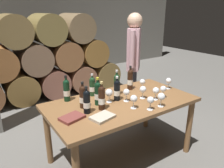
{
  "coord_description": "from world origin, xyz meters",
  "views": [
    {
      "loc": [
        -1.36,
        -1.82,
        1.75
      ],
      "look_at": [
        0.0,
        0.2,
        0.91
      ],
      "focal_mm": 34.45,
      "sensor_mm": 36.0,
      "label": 1
    }
  ],
  "objects_px": {
    "wine_bottle_2": "(117,90)",
    "wine_glass_9": "(150,101)",
    "wine_bottle_4": "(87,102)",
    "wine_glass_3": "(169,81)",
    "wine_bottle_8": "(67,90)",
    "tasting_notebook": "(103,117)",
    "dining_table": "(122,108)",
    "wine_bottle_5": "(117,84)",
    "wine_glass_0": "(163,89)",
    "wine_bottle_1": "(92,86)",
    "wine_bottle_0": "(98,93)",
    "wine_glass_5": "(156,91)",
    "wine_glass_4": "(143,90)",
    "wine_bottle_6": "(83,97)",
    "sommelier_presenting": "(134,57)",
    "wine_bottle_7": "(102,98)",
    "wine_glass_2": "(109,93)",
    "wine_glass_7": "(161,97)",
    "wine_glass_8": "(134,99)",
    "wine_bottle_3": "(130,79)",
    "wine_glass_6": "(126,93)",
    "wine_glass_1": "(142,82)",
    "leather_ledger": "(72,118)"
  },
  "relations": [
    {
      "from": "wine_bottle_5",
      "to": "wine_glass_0",
      "type": "height_order",
      "value": "wine_bottle_5"
    },
    {
      "from": "wine_glass_2",
      "to": "wine_glass_7",
      "type": "bearing_deg",
      "value": -45.27
    },
    {
      "from": "wine_bottle_8",
      "to": "tasting_notebook",
      "type": "relative_size",
      "value": 1.38
    },
    {
      "from": "wine_bottle_2",
      "to": "wine_bottle_4",
      "type": "xyz_separation_m",
      "value": [
        -0.44,
        -0.1,
        -0.0
      ]
    },
    {
      "from": "wine_bottle_6",
      "to": "sommelier_presenting",
      "type": "relative_size",
      "value": 0.17
    },
    {
      "from": "dining_table",
      "to": "wine_bottle_5",
      "type": "xyz_separation_m",
      "value": [
        0.07,
        0.19,
        0.23
      ]
    },
    {
      "from": "wine_bottle_3",
      "to": "wine_glass_1",
      "type": "relative_size",
      "value": 2.14
    },
    {
      "from": "wine_bottle_1",
      "to": "wine_bottle_2",
      "type": "distance_m",
      "value": 0.33
    },
    {
      "from": "wine_glass_0",
      "to": "wine_glass_5",
      "type": "relative_size",
      "value": 0.97
    },
    {
      "from": "wine_bottle_2",
      "to": "wine_glass_7",
      "type": "height_order",
      "value": "wine_bottle_2"
    },
    {
      "from": "wine_glass_0",
      "to": "wine_glass_9",
      "type": "distance_m",
      "value": 0.39
    },
    {
      "from": "wine_bottle_0",
      "to": "wine_bottle_4",
      "type": "relative_size",
      "value": 1.09
    },
    {
      "from": "wine_glass_0",
      "to": "wine_glass_2",
      "type": "distance_m",
      "value": 0.65
    },
    {
      "from": "wine_bottle_1",
      "to": "wine_glass_8",
      "type": "xyz_separation_m",
      "value": [
        0.18,
        -0.56,
        -0.01
      ]
    },
    {
      "from": "wine_bottle_4",
      "to": "wine_glass_3",
      "type": "height_order",
      "value": "wine_bottle_4"
    },
    {
      "from": "wine_glass_4",
      "to": "wine_glass_9",
      "type": "relative_size",
      "value": 1.03
    },
    {
      "from": "wine_bottle_2",
      "to": "wine_glass_3",
      "type": "bearing_deg",
      "value": -4.85
    },
    {
      "from": "wine_bottle_2",
      "to": "dining_table",
      "type": "bearing_deg",
      "value": -63.73
    },
    {
      "from": "wine_glass_6",
      "to": "wine_glass_5",
      "type": "bearing_deg",
      "value": -26.43
    },
    {
      "from": "wine_bottle_6",
      "to": "wine_glass_2",
      "type": "xyz_separation_m",
      "value": [
        0.3,
        -0.04,
        -0.01
      ]
    },
    {
      "from": "wine_glass_1",
      "to": "wine_bottle_2",
      "type": "bearing_deg",
      "value": -169.22
    },
    {
      "from": "wine_bottle_2",
      "to": "wine_glass_9",
      "type": "bearing_deg",
      "value": -71.01
    },
    {
      "from": "wine_bottle_3",
      "to": "wine_bottle_1",
      "type": "bearing_deg",
      "value": 170.79
    },
    {
      "from": "wine_bottle_0",
      "to": "wine_glass_7",
      "type": "bearing_deg",
      "value": -38.3
    },
    {
      "from": "wine_bottle_1",
      "to": "wine_bottle_8",
      "type": "bearing_deg",
      "value": 176.42
    },
    {
      "from": "wine_bottle_6",
      "to": "wine_glass_6",
      "type": "xyz_separation_m",
      "value": [
        0.48,
        -0.13,
        -0.02
      ]
    },
    {
      "from": "dining_table",
      "to": "wine_glass_4",
      "type": "xyz_separation_m",
      "value": [
        0.25,
        -0.07,
        0.2
      ]
    },
    {
      "from": "wine_glass_5",
      "to": "wine_glass_6",
      "type": "distance_m",
      "value": 0.35
    },
    {
      "from": "wine_bottle_0",
      "to": "tasting_notebook",
      "type": "xyz_separation_m",
      "value": [
        -0.13,
        -0.31,
        -0.12
      ]
    },
    {
      "from": "sommelier_presenting",
      "to": "wine_bottle_7",
      "type": "bearing_deg",
      "value": -143.22
    },
    {
      "from": "dining_table",
      "to": "wine_glass_8",
      "type": "distance_m",
      "value": 0.3
    },
    {
      "from": "wine_bottle_6",
      "to": "wine_glass_6",
      "type": "bearing_deg",
      "value": -14.56
    },
    {
      "from": "wine_bottle_8",
      "to": "wine_glass_9",
      "type": "distance_m",
      "value": 0.95
    },
    {
      "from": "wine_glass_3",
      "to": "wine_glass_9",
      "type": "bearing_deg",
      "value": -152.32
    },
    {
      "from": "wine_glass_4",
      "to": "leather_ledger",
      "type": "xyz_separation_m",
      "value": [
        -0.9,
        -0.01,
        -0.09
      ]
    },
    {
      "from": "wine_glass_9",
      "to": "wine_glass_3",
      "type": "bearing_deg",
      "value": 27.68
    },
    {
      "from": "wine_bottle_1",
      "to": "wine_bottle_7",
      "type": "height_order",
      "value": "wine_bottle_7"
    },
    {
      "from": "wine_bottle_1",
      "to": "wine_glass_3",
      "type": "xyz_separation_m",
      "value": [
        0.95,
        -0.35,
        -0.01
      ]
    },
    {
      "from": "wine_bottle_0",
      "to": "wine_glass_5",
      "type": "bearing_deg",
      "value": -22.41
    },
    {
      "from": "wine_bottle_1",
      "to": "wine_bottle_4",
      "type": "xyz_separation_m",
      "value": [
        -0.28,
        -0.38,
        0.0
      ]
    },
    {
      "from": "wine_bottle_2",
      "to": "wine_glass_4",
      "type": "relative_size",
      "value": 1.89
    },
    {
      "from": "wine_bottle_1",
      "to": "wine_glass_5",
      "type": "distance_m",
      "value": 0.76
    },
    {
      "from": "wine_glass_9",
      "to": "tasting_notebook",
      "type": "xyz_separation_m",
      "value": [
        -0.51,
        0.11,
        -0.09
      ]
    },
    {
      "from": "wine_bottle_5",
      "to": "wine_bottle_3",
      "type": "bearing_deg",
      "value": 13.49
    },
    {
      "from": "wine_glass_7",
      "to": "wine_bottle_5",
      "type": "bearing_deg",
      "value": 110.05
    },
    {
      "from": "wine_bottle_4",
      "to": "wine_bottle_0",
      "type": "bearing_deg",
      "value": 30.78
    },
    {
      "from": "wine_glass_9",
      "to": "wine_bottle_4",
      "type": "bearing_deg",
      "value": 152.34
    },
    {
      "from": "dining_table",
      "to": "wine_bottle_0",
      "type": "distance_m",
      "value": 0.36
    },
    {
      "from": "wine_glass_5",
      "to": "wine_bottle_3",
      "type": "bearing_deg",
      "value": 93.77
    },
    {
      "from": "wine_glass_8",
      "to": "wine_bottle_0",
      "type": "bearing_deg",
      "value": 131.43
    }
  ]
}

